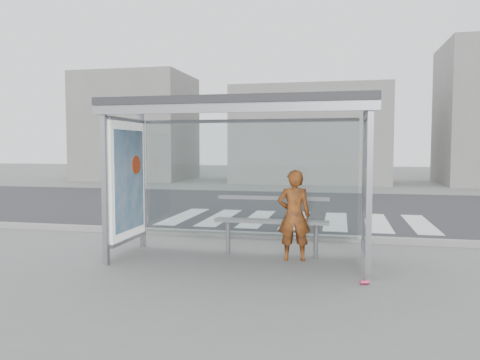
# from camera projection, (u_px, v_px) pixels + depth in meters

# --- Properties ---
(ground) EXTENTS (80.00, 80.00, 0.00)m
(ground) POSITION_uv_depth(u_px,v_px,m) (239.00, 261.00, 7.66)
(ground) COLOR slate
(ground) RESTS_ON ground
(road) EXTENTS (30.00, 10.00, 0.01)m
(road) POSITION_uv_depth(u_px,v_px,m) (287.00, 207.00, 14.48)
(road) COLOR #2B2B2E
(road) RESTS_ON ground
(curb) EXTENTS (30.00, 0.18, 0.12)m
(curb) POSITION_uv_depth(u_px,v_px,m) (259.00, 235.00, 9.55)
(curb) COLOR gray
(curb) RESTS_ON ground
(crosswalk) EXTENTS (6.55, 3.00, 0.00)m
(crosswalk) POSITION_uv_depth(u_px,v_px,m) (296.00, 220.00, 11.94)
(crosswalk) COLOR silver
(crosswalk) RESTS_ON ground
(bus_shelter) EXTENTS (4.25, 1.65, 2.62)m
(bus_shelter) POSITION_uv_depth(u_px,v_px,m) (218.00, 140.00, 7.66)
(bus_shelter) COLOR gray
(bus_shelter) RESTS_ON ground
(building_left) EXTENTS (6.00, 5.00, 6.00)m
(building_left) POSITION_uv_depth(u_px,v_px,m) (137.00, 128.00, 27.11)
(building_left) COLOR slate
(building_left) RESTS_ON ground
(building_center) EXTENTS (8.00, 5.00, 5.00)m
(building_center) POSITION_uv_depth(u_px,v_px,m) (311.00, 135.00, 25.03)
(building_center) COLOR slate
(building_center) RESTS_ON ground
(person) EXTENTS (0.59, 0.43, 1.49)m
(person) POSITION_uv_depth(u_px,v_px,m) (294.00, 215.00, 7.65)
(person) COLOR orange
(person) RESTS_ON ground
(bench) EXTENTS (1.95, 0.33, 1.01)m
(bench) POSITION_uv_depth(u_px,v_px,m) (271.00, 221.00, 8.00)
(bench) COLOR slate
(bench) RESTS_ON ground
(soda_can) EXTENTS (0.13, 0.09, 0.06)m
(soda_can) POSITION_uv_depth(u_px,v_px,m) (364.00, 282.00, 6.33)
(soda_can) COLOR #D23D68
(soda_can) RESTS_ON ground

